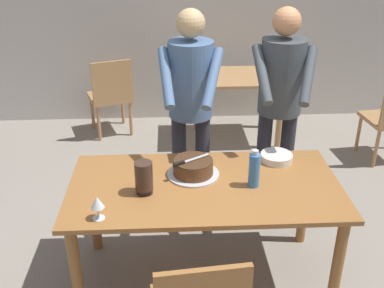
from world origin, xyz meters
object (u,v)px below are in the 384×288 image
at_px(water_bottle, 254,170).
at_px(hurricane_lamp, 144,178).
at_px(wine_glass_near, 97,203).
at_px(background_chair_1, 111,94).
at_px(cake_knife, 184,162).
at_px(main_dining_table, 205,199).
at_px(cake_on_platter, 193,168).
at_px(background_table, 237,90).
at_px(plate_stack, 276,157).
at_px(person_cutting_cake, 191,100).
at_px(person_standing_beside, 280,97).

bearing_deg(water_bottle, hurricane_lamp, -175.93).
xyz_separation_m(wine_glass_near, background_chair_1, (-0.25, 2.72, -0.36)).
bearing_deg(cake_knife, water_bottle, -15.33).
relative_size(cake_knife, hurricane_lamp, 1.15).
relative_size(main_dining_table, wine_glass_near, 11.89).
distance_m(cake_on_platter, background_table, 2.19).
height_order(wine_glass_near, hurricane_lamp, hurricane_lamp).
bearing_deg(wine_glass_near, hurricane_lamp, 45.85).
relative_size(main_dining_table, plate_stack, 7.78).
bearing_deg(person_cutting_cake, plate_stack, -31.52).
distance_m(main_dining_table, cake_knife, 0.27).
relative_size(person_cutting_cake, background_chair_1, 1.91).
xyz_separation_m(cake_on_platter, water_bottle, (0.37, -0.16, 0.06)).
bearing_deg(background_table, main_dining_table, -103.39).
relative_size(hurricane_lamp, person_standing_beside, 0.12).
distance_m(cake_on_platter, wine_glass_near, 0.72).
bearing_deg(cake_on_platter, plate_stack, 15.85).
distance_m(cake_knife, background_table, 2.25).
xyz_separation_m(hurricane_lamp, background_table, (0.90, 2.30, -0.28)).
xyz_separation_m(plate_stack, person_standing_beside, (0.09, 0.38, 0.30)).
distance_m(main_dining_table, cake_on_platter, 0.21).
relative_size(cake_knife, plate_stack, 1.09).
relative_size(person_standing_beside, background_chair_1, 1.91).
relative_size(hurricane_lamp, background_chair_1, 0.23).
xyz_separation_m(cake_on_platter, background_chair_1, (-0.80, 2.27, -0.31)).
bearing_deg(cake_on_platter, cake_knife, -148.03).
height_order(person_cutting_cake, person_standing_beside, same).
bearing_deg(wine_glass_near, cake_on_platter, 39.51).
bearing_deg(plate_stack, water_bottle, -123.92).
distance_m(cake_knife, wine_glass_near, 0.65).
bearing_deg(water_bottle, background_chair_1, 115.72).
xyz_separation_m(hurricane_lamp, background_chair_1, (-0.49, 2.47, -0.37)).
relative_size(cake_knife, background_chair_1, 0.27).
bearing_deg(cake_on_platter, person_standing_beside, 39.28).
relative_size(plate_stack, person_standing_beside, 0.13).
xyz_separation_m(cake_on_platter, cake_knife, (-0.06, -0.04, 0.06)).
distance_m(plate_stack, wine_glass_near, 1.30).
height_order(main_dining_table, plate_stack, plate_stack).
distance_m(cake_knife, person_cutting_cake, 0.60).
xyz_separation_m(plate_stack, background_table, (0.01, 1.93, -0.20)).
bearing_deg(main_dining_table, background_chair_1, 109.86).
bearing_deg(water_bottle, plate_stack, 56.08).
bearing_deg(wine_glass_near, cake_knife, 40.35).
bearing_deg(plate_stack, hurricane_lamp, -157.50).
bearing_deg(cake_on_platter, main_dining_table, -62.39).
distance_m(wine_glass_near, person_standing_beside, 1.60).
bearing_deg(water_bottle, person_standing_beside, 66.75).
bearing_deg(background_table, background_chair_1, 172.78).
height_order(wine_glass_near, background_chair_1, background_chair_1).
distance_m(main_dining_table, plate_stack, 0.61).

